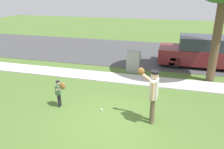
% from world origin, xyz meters
% --- Properties ---
extents(ground_plane, '(48.00, 48.00, 0.00)m').
position_xyz_m(ground_plane, '(0.00, 3.50, 0.00)').
color(ground_plane, '#4C6B2D').
extents(sidewalk_strip, '(36.00, 1.20, 0.06)m').
position_xyz_m(sidewalk_strip, '(0.00, 3.60, 0.03)').
color(sidewalk_strip, beige).
rests_on(sidewalk_strip, ground).
extents(road_surface, '(36.00, 6.80, 0.02)m').
position_xyz_m(road_surface, '(0.00, 8.60, 0.01)').
color(road_surface, '#424244').
rests_on(road_surface, ground).
extents(person_adult, '(0.69, 0.67, 1.74)m').
position_xyz_m(person_adult, '(1.22, 0.25, 1.09)').
color(person_adult, brown).
rests_on(person_adult, ground).
extents(person_child, '(0.44, 0.41, 1.04)m').
position_xyz_m(person_child, '(-2.01, 0.35, 0.68)').
color(person_child, black).
rests_on(person_child, ground).
extents(baseball, '(0.07, 0.07, 0.07)m').
position_xyz_m(baseball, '(-0.52, 0.48, 0.04)').
color(baseball, white).
rests_on(baseball, ground).
extents(utility_cabinet, '(0.66, 0.52, 1.08)m').
position_xyz_m(utility_cabinet, '(-0.16, 4.79, 0.54)').
color(utility_cabinet, gray).
rests_on(utility_cabinet, ground).
extents(parked_suv_maroon, '(4.70, 1.90, 1.63)m').
position_xyz_m(parked_suv_maroon, '(3.34, 6.69, 0.79)').
color(parked_suv_maroon, maroon).
rests_on(parked_suv_maroon, road_surface).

